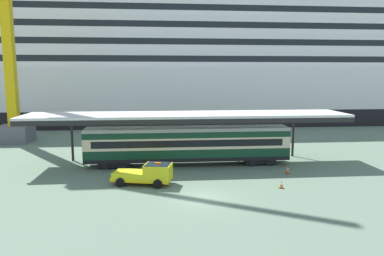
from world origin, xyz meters
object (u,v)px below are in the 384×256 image
at_px(train_carriage, 188,144).
at_px(service_truck, 148,174).
at_px(traffic_cone_mid, 288,169).
at_px(dockside_crane, 10,19).
at_px(cruise_ship, 116,54).
at_px(traffic_cone_near, 281,185).

xyz_separation_m(train_carriage, service_truck, (-4.07, -6.53, -1.31)).
distance_m(service_truck, traffic_cone_mid, 13.83).
bearing_deg(train_carriage, traffic_cone_mid, -23.40).
bearing_deg(traffic_cone_mid, train_carriage, 156.60).
xyz_separation_m(traffic_cone_mid, dockside_crane, (-32.83, 19.57, 16.82)).
bearing_deg(train_carriage, cruise_ship, 106.58).
relative_size(traffic_cone_mid, dockside_crane, 0.01).
distance_m(traffic_cone_mid, dockside_crane, 41.76).
distance_m(cruise_ship, dockside_crane, 27.33).
bearing_deg(service_truck, traffic_cone_near, -10.28).
distance_m(cruise_ship, train_carriage, 43.45).
xyz_separation_m(traffic_cone_near, dockside_crane, (-30.64, 24.05, 16.89)).
bearing_deg(train_carriage, dockside_crane, 146.45).
bearing_deg(traffic_cone_mid, traffic_cone_near, -116.02).
bearing_deg(dockside_crane, traffic_cone_mid, -30.81).
distance_m(train_carriage, traffic_cone_near, 11.49).
xyz_separation_m(service_truck, dockside_crane, (-19.22, 21.98, 16.21)).
bearing_deg(cruise_ship, traffic_cone_near, -68.40).
height_order(train_carriage, traffic_cone_near, train_carriage).
distance_m(cruise_ship, service_truck, 49.06).
relative_size(cruise_ship, traffic_cone_mid, 220.18).
distance_m(train_carriage, traffic_cone_mid, 10.56).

